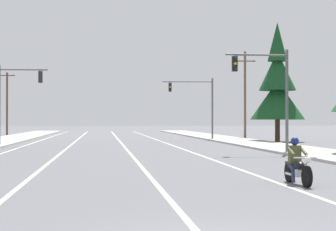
{
  "coord_description": "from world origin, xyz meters",
  "views": [
    {
      "loc": [
        -1.67,
        -8.91,
        1.99
      ],
      "look_at": [
        1.73,
        21.15,
        2.23
      ],
      "focal_mm": 62.77,
      "sensor_mm": 36.0,
      "label": 1
    }
  ],
  "objects_px": {
    "utility_pole_right_far": "(245,91)",
    "utility_pole_left_far": "(7,102)",
    "traffic_signal_mid_right": "(198,99)",
    "traffic_signal_near_right": "(270,86)",
    "conifer_tree_right_verge_far": "(277,87)",
    "traffic_signal_near_left": "(13,94)",
    "motorcycle_with_rider": "(297,166)"
  },
  "relations": [
    {
      "from": "traffic_signal_near_left",
      "to": "utility_pole_left_far",
      "type": "distance_m",
      "value": 35.37
    },
    {
      "from": "traffic_signal_near_right",
      "to": "utility_pole_left_far",
      "type": "relative_size",
      "value": 0.74
    },
    {
      "from": "traffic_signal_near_left",
      "to": "utility_pole_left_far",
      "type": "relative_size",
      "value": 0.74
    },
    {
      "from": "traffic_signal_near_left",
      "to": "conifer_tree_right_verge_far",
      "type": "bearing_deg",
      "value": 15.47
    },
    {
      "from": "traffic_signal_near_left",
      "to": "conifer_tree_right_verge_far",
      "type": "distance_m",
      "value": 23.61
    },
    {
      "from": "motorcycle_with_rider",
      "to": "traffic_signal_near_left",
      "type": "xyz_separation_m",
      "value": [
        -12.75,
        28.31,
        3.44
      ]
    },
    {
      "from": "motorcycle_with_rider",
      "to": "traffic_signal_mid_right",
      "type": "height_order",
      "value": "traffic_signal_mid_right"
    },
    {
      "from": "utility_pole_left_far",
      "to": "conifer_tree_right_verge_far",
      "type": "distance_m",
      "value": 40.47
    },
    {
      "from": "motorcycle_with_rider",
      "to": "utility_pole_right_far",
      "type": "height_order",
      "value": "utility_pole_right_far"
    },
    {
      "from": "traffic_signal_mid_right",
      "to": "utility_pole_left_far",
      "type": "bearing_deg",
      "value": 134.65
    },
    {
      "from": "traffic_signal_mid_right",
      "to": "conifer_tree_right_verge_far",
      "type": "relative_size",
      "value": 0.57
    },
    {
      "from": "traffic_signal_near_left",
      "to": "traffic_signal_near_right",
      "type": "bearing_deg",
      "value": -35.75
    },
    {
      "from": "traffic_signal_near_left",
      "to": "traffic_signal_mid_right",
      "type": "relative_size",
      "value": 1.0
    },
    {
      "from": "traffic_signal_mid_right",
      "to": "utility_pole_right_far",
      "type": "height_order",
      "value": "utility_pole_right_far"
    },
    {
      "from": "utility_pole_right_far",
      "to": "traffic_signal_near_left",
      "type": "bearing_deg",
      "value": -142.56
    },
    {
      "from": "utility_pole_right_far",
      "to": "conifer_tree_right_verge_far",
      "type": "relative_size",
      "value": 0.87
    },
    {
      "from": "traffic_signal_near_right",
      "to": "conifer_tree_right_verge_far",
      "type": "height_order",
      "value": "conifer_tree_right_verge_far"
    },
    {
      "from": "motorcycle_with_rider",
      "to": "traffic_signal_near_left",
      "type": "bearing_deg",
      "value": 114.24
    },
    {
      "from": "traffic_signal_near_left",
      "to": "conifer_tree_right_verge_far",
      "type": "relative_size",
      "value": 0.57
    },
    {
      "from": "motorcycle_with_rider",
      "to": "traffic_signal_near_right",
      "type": "bearing_deg",
      "value": 76.51
    },
    {
      "from": "traffic_signal_near_right",
      "to": "conifer_tree_right_verge_far",
      "type": "relative_size",
      "value": 0.57
    },
    {
      "from": "traffic_signal_mid_right",
      "to": "motorcycle_with_rider",
      "type": "bearing_deg",
      "value": -95.08
    },
    {
      "from": "utility_pole_right_far",
      "to": "utility_pole_left_far",
      "type": "xyz_separation_m",
      "value": [
        -28.31,
        17.72,
        -0.75
      ]
    },
    {
      "from": "motorcycle_with_rider",
      "to": "traffic_signal_mid_right",
      "type": "bearing_deg",
      "value": 84.92
    },
    {
      "from": "motorcycle_with_rider",
      "to": "traffic_signal_near_right",
      "type": "height_order",
      "value": "traffic_signal_near_right"
    },
    {
      "from": "traffic_signal_near_left",
      "to": "utility_pole_left_far",
      "type": "bearing_deg",
      "value": 99.62
    },
    {
      "from": "motorcycle_with_rider",
      "to": "utility_pole_left_far",
      "type": "relative_size",
      "value": 0.26
    },
    {
      "from": "utility_pole_left_far",
      "to": "conifer_tree_right_verge_far",
      "type": "height_order",
      "value": "conifer_tree_right_verge_far"
    },
    {
      "from": "traffic_signal_near_left",
      "to": "utility_pole_right_far",
      "type": "relative_size",
      "value": 0.65
    },
    {
      "from": "traffic_signal_mid_right",
      "to": "utility_pole_left_far",
      "type": "distance_m",
      "value": 31.69
    },
    {
      "from": "traffic_signal_near_right",
      "to": "utility_pole_left_far",
      "type": "bearing_deg",
      "value": 115.72
    },
    {
      "from": "traffic_signal_mid_right",
      "to": "utility_pole_right_far",
      "type": "relative_size",
      "value": 0.65
    }
  ]
}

